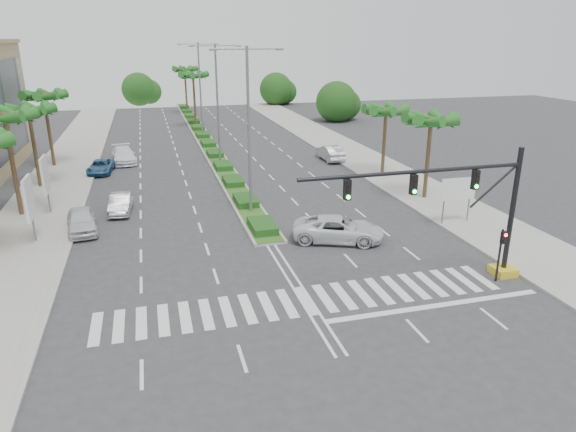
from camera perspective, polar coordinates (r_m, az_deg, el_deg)
name	(u,v)px	position (r m, az deg, el deg)	size (l,w,h in m)	color
ground	(306,301)	(26.13, 2.02, -9.39)	(160.00, 160.00, 0.00)	#333335
footpath_right	(398,179)	(48.97, 12.15, 4.05)	(6.00, 120.00, 0.15)	gray
footpath_left	(45,206)	(44.46, -25.36, 1.06)	(6.00, 120.00, 0.15)	gray
median	(204,139)	(68.37, -9.35, 8.48)	(2.20, 75.00, 0.20)	gray
median_grass	(204,138)	(68.35, -9.35, 8.58)	(1.80, 75.00, 0.04)	#204F1B
signal_gantry	(475,220)	(28.69, 20.08, -0.39)	(12.60, 1.20, 7.20)	gold
pedestrian_signal	(501,247)	(29.44, 22.63, -3.17)	(0.28, 0.36, 3.00)	black
direction_sign	(458,191)	(37.56, 18.36, 2.68)	(2.70, 0.11, 3.40)	slate
billboard_near	(29,199)	(36.00, -26.84, 1.71)	(0.18, 2.10, 4.35)	slate
billboard_far	(45,175)	(41.70, -25.39, 4.09)	(0.18, 2.10, 4.35)	slate
palm_left_mid	(5,120)	(41.37, -28.95, 9.30)	(4.57, 4.68, 7.95)	brown
palm_left_far	(29,113)	(49.19, -26.86, 10.16)	(4.57, 4.68, 7.35)	brown
palm_left_end	(44,98)	(56.97, -25.47, 11.72)	(4.57, 4.68, 7.75)	brown
palm_right_near	(431,123)	(42.27, 15.60, 9.93)	(4.57, 4.68, 7.05)	brown
palm_right_far	(386,113)	(49.28, 10.82, 11.17)	(4.57, 4.68, 6.75)	brown
palm_median_a	(193,77)	(77.38, -10.50, 14.93)	(4.57, 4.68, 8.05)	brown
palm_median_b	(185,71)	(92.30, -11.41, 15.51)	(4.57, 4.68, 8.05)	brown
streetlight_near	(249,123)	(36.99, -4.40, 10.28)	(5.10, 0.25, 12.00)	slate
streetlight_mid	(217,99)	(52.65, -7.86, 12.80)	(5.10, 0.25, 12.00)	slate
streetlight_far	(200,85)	(68.47, -9.75, 14.15)	(5.10, 0.25, 12.00)	slate
car_parked_a	(82,221)	(37.43, -21.96, -0.48)	(1.87, 4.66, 1.59)	silver
car_parked_b	(121,203)	(40.67, -18.09, 1.35)	(1.49, 4.27, 1.41)	#A4A3A8
car_parked_c	(101,167)	(53.37, -20.08, 5.17)	(2.11, 4.58, 1.27)	#2A5481
car_parked_d	(124,155)	(57.15, -17.80, 6.46)	(2.26, 5.57, 1.62)	white
car_crossing	(338,229)	(33.31, 5.59, -1.45)	(2.69, 5.83, 1.62)	silver
car_right	(330,153)	(55.74, 4.71, 7.02)	(1.72, 4.93, 1.62)	#B5B5BA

